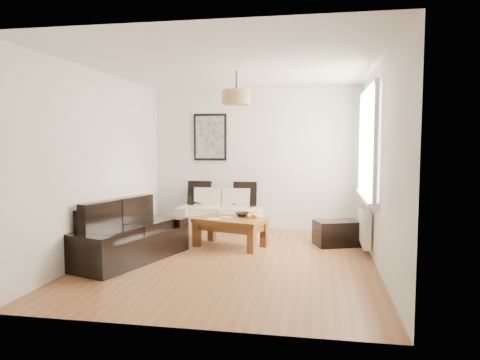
% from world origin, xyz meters
% --- Properties ---
extents(floor, '(4.50, 4.50, 0.00)m').
position_xyz_m(floor, '(0.00, 0.00, 0.00)').
color(floor, brown).
rests_on(floor, ground).
extents(ceiling, '(3.80, 4.50, 0.00)m').
position_xyz_m(ceiling, '(0.00, 0.00, 2.60)').
color(ceiling, white).
rests_on(ceiling, floor).
extents(wall_back, '(3.80, 0.04, 2.60)m').
position_xyz_m(wall_back, '(0.00, 2.25, 1.30)').
color(wall_back, silver).
rests_on(wall_back, floor).
extents(wall_front, '(3.80, 0.04, 2.60)m').
position_xyz_m(wall_front, '(0.00, -2.25, 1.30)').
color(wall_front, silver).
rests_on(wall_front, floor).
extents(wall_left, '(0.04, 4.50, 2.60)m').
position_xyz_m(wall_left, '(-1.90, 0.00, 1.30)').
color(wall_left, silver).
rests_on(wall_left, floor).
extents(wall_right, '(0.04, 4.50, 2.60)m').
position_xyz_m(wall_right, '(1.90, 0.00, 1.30)').
color(wall_right, silver).
rests_on(wall_right, floor).
extents(window_bay, '(0.14, 1.90, 1.60)m').
position_xyz_m(window_bay, '(1.86, 0.80, 1.60)').
color(window_bay, white).
rests_on(window_bay, wall_right).
extents(radiator, '(0.10, 0.90, 0.52)m').
position_xyz_m(radiator, '(1.82, 0.80, 0.38)').
color(radiator, white).
rests_on(radiator, wall_right).
extents(poster, '(0.62, 0.04, 0.87)m').
position_xyz_m(poster, '(-0.85, 2.22, 1.70)').
color(poster, black).
rests_on(poster, wall_back).
extents(pendant_shade, '(0.40, 0.40, 0.20)m').
position_xyz_m(pendant_shade, '(0.00, 0.30, 2.23)').
color(pendant_shade, tan).
rests_on(pendant_shade, ceiling).
extents(loveseat_cream, '(1.47, 0.82, 0.73)m').
position_xyz_m(loveseat_cream, '(-0.56, 1.78, 0.36)').
color(loveseat_cream, beige).
rests_on(loveseat_cream, floor).
extents(sofa_leather, '(1.35, 1.91, 0.75)m').
position_xyz_m(sofa_leather, '(-1.43, -0.22, 0.37)').
color(sofa_leather, black).
rests_on(sofa_leather, floor).
extents(coffee_table, '(1.20, 0.88, 0.44)m').
position_xyz_m(coffee_table, '(-0.18, 0.76, 0.22)').
color(coffee_table, brown).
rests_on(coffee_table, floor).
extents(ottoman, '(0.79, 0.64, 0.39)m').
position_xyz_m(ottoman, '(1.45, 1.14, 0.20)').
color(ottoman, black).
rests_on(ottoman, floor).
extents(cushion_left, '(0.43, 0.15, 0.42)m').
position_xyz_m(cushion_left, '(-0.99, 1.96, 0.68)').
color(cushion_left, black).
rests_on(cushion_left, loveseat_cream).
extents(cushion_right, '(0.43, 0.15, 0.42)m').
position_xyz_m(cushion_right, '(-0.15, 1.96, 0.68)').
color(cushion_right, black).
rests_on(cushion_right, loveseat_cream).
extents(fruit_bowl, '(0.30, 0.30, 0.06)m').
position_xyz_m(fruit_bowl, '(-0.03, 0.98, 0.47)').
color(fruit_bowl, black).
rests_on(fruit_bowl, coffee_table).
extents(orange_a, '(0.07, 0.07, 0.07)m').
position_xyz_m(orange_a, '(0.09, 0.83, 0.48)').
color(orange_a, '#D65212').
rests_on(orange_a, fruit_bowl).
extents(orange_b, '(0.10, 0.10, 0.09)m').
position_xyz_m(orange_b, '(0.19, 0.85, 0.48)').
color(orange_b, orange).
rests_on(orange_b, fruit_bowl).
extents(orange_c, '(0.08, 0.08, 0.07)m').
position_xyz_m(orange_c, '(0.10, 0.85, 0.48)').
color(orange_c, orange).
rests_on(orange_c, fruit_bowl).
extents(papers, '(0.21, 0.16, 0.01)m').
position_xyz_m(papers, '(-0.42, 0.67, 0.44)').
color(papers, silver).
rests_on(papers, coffee_table).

